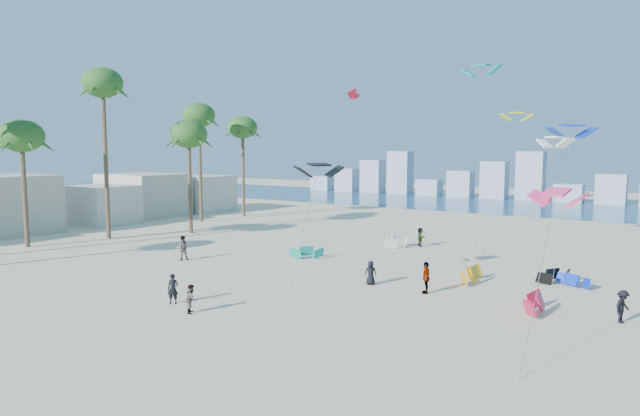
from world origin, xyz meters
The scene contains 10 objects.
ground centered at (0.00, 0.00, 0.00)m, with size 220.00×220.00×0.00m, color beige.
ocean centered at (0.00, 72.00, 0.01)m, with size 220.00×220.00×0.00m, color navy.
kitesurfer_near centered at (1.03, 4.39, 0.84)m, with size 0.62×0.40×1.69m, color black.
kitesurfer_mid centered at (3.18, 3.82, 0.76)m, with size 0.74×0.58×1.52m, color gray.
kitesurfers_far centered at (8.97, 17.88, 0.89)m, with size 36.88×17.61×1.92m.
grounded_kites centered at (10.95, 20.62, 0.47)m, with size 21.87×16.82×1.04m.
flying_kites centered at (12.56, 22.47, 11.06)m, with size 30.58×28.16×15.79m.
palm_row centered at (-22.23, 16.15, 11.66)m, with size 9.75×44.80×16.37m.
beachfront_buildings centered at (-33.69, 20.82, 2.67)m, with size 11.50×43.00×6.00m.
distant_skyline centered at (-1.19, 82.00, 3.09)m, with size 85.00×3.00×8.40m.
Camera 1 is at (24.68, -15.31, 8.54)m, focal length 30.46 mm.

